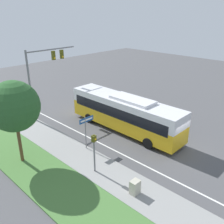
# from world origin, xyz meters

# --- Properties ---
(ground_plane) EXTENTS (80.00, 80.00, 0.00)m
(ground_plane) POSITION_xyz_m (0.00, 0.00, 0.00)
(ground_plane) COLOR #4C4C4F
(sidewalk) EXTENTS (2.80, 80.00, 0.12)m
(sidewalk) POSITION_xyz_m (-6.20, 0.00, 0.06)
(sidewalk) COLOR gray
(sidewalk) RESTS_ON ground_plane
(grass_verge) EXTENTS (3.60, 80.00, 0.10)m
(grass_verge) POSITION_xyz_m (-9.40, 0.00, 0.05)
(grass_verge) COLOR #477538
(grass_verge) RESTS_ON ground_plane
(lane_divider_near) EXTENTS (0.14, 30.00, 0.01)m
(lane_divider_near) POSITION_xyz_m (-3.60, 0.00, 0.00)
(lane_divider_near) COLOR silver
(lane_divider_near) RESTS_ON ground_plane
(bus) EXTENTS (2.66, 11.79, 3.41)m
(bus) POSITION_xyz_m (-0.27, 5.39, 1.87)
(bus) COLOR gold
(bus) RESTS_ON ground_plane
(signal_gantry) EXTENTS (5.67, 0.41, 7.14)m
(signal_gantry) POSITION_xyz_m (-3.45, 13.53, 5.02)
(signal_gantry) COLOR slate
(signal_gantry) RESTS_ON ground_plane
(pedestrian_signal) EXTENTS (0.28, 0.34, 2.92)m
(pedestrian_signal) POSITION_xyz_m (-6.68, 2.51, 2.00)
(pedestrian_signal) COLOR slate
(pedestrian_signal) RESTS_ON ground_plane
(street_sign) EXTENTS (1.41, 0.08, 2.86)m
(street_sign) POSITION_xyz_m (-5.00, 5.31, 2.01)
(street_sign) COLOR slate
(street_sign) RESTS_ON ground_plane
(utility_cabinet) EXTENTS (0.60, 0.47, 0.93)m
(utility_cabinet) POSITION_xyz_m (-6.54, -0.97, 0.58)
(utility_cabinet) COLOR #B7B29E
(utility_cabinet) RESTS_ON sidewalk
(roadside_tree) EXTENTS (3.61, 3.61, 6.17)m
(roadside_tree) POSITION_xyz_m (-9.55, 7.44, 4.46)
(roadside_tree) COLOR brown
(roadside_tree) RESTS_ON grass_verge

